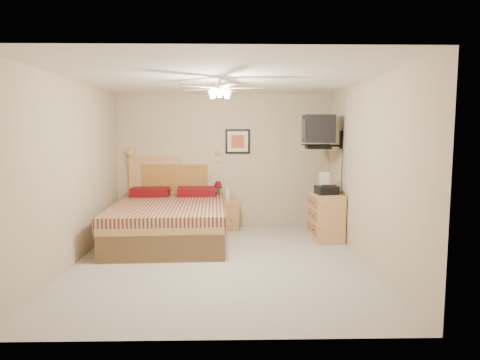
{
  "coord_description": "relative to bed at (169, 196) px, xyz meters",
  "views": [
    {
      "loc": [
        0.14,
        -5.78,
        1.8
      ],
      "look_at": [
        0.28,
        0.9,
        1.04
      ],
      "focal_mm": 32.0,
      "sensor_mm": 36.0,
      "label": 1
    }
  ],
  "objects": [
    {
      "name": "table_lamp",
      "position": [
        0.78,
        0.92,
        -0.03
      ],
      "size": [
        0.22,
        0.22,
        0.32
      ],
      "primitive_type": null,
      "rotation": [
        0.0,
        0.0,
        -0.28
      ],
      "color": "#610612",
      "rests_on": "nightstand"
    },
    {
      "name": "bed",
      "position": [
        0.0,
        0.0,
        0.0
      ],
      "size": [
        1.86,
        2.4,
        1.51
      ],
      "primitive_type": null,
      "rotation": [
        0.0,
        0.0,
        0.04
      ],
      "color": "#B3774E",
      "rests_on": "ground"
    },
    {
      "name": "wall_tv",
      "position": [
        2.62,
        0.22,
        1.06
      ],
      "size": [
        0.56,
        0.46,
        0.58
      ],
      "primitive_type": null,
      "color": "black",
      "rests_on": "wall_right"
    },
    {
      "name": "lotion_bottle",
      "position": [
        0.95,
        0.84,
        -0.06
      ],
      "size": [
        0.1,
        0.1,
        0.26
      ],
      "primitive_type": "imported",
      "rotation": [
        0.0,
        0.0,
        -0.03
      ],
      "color": "silver",
      "rests_on": "nightstand"
    },
    {
      "name": "wall_front",
      "position": [
        0.87,
        -3.37,
        0.5
      ],
      "size": [
        4.0,
        0.04,
        2.5
      ],
      "primitive_type": "cube",
      "color": "tan",
      "rests_on": "ground"
    },
    {
      "name": "wall_back",
      "position": [
        0.87,
        1.13,
        0.5
      ],
      "size": [
        4.0,
        0.04,
        2.5
      ],
      "primitive_type": "cube",
      "color": "tan",
      "rests_on": "ground"
    },
    {
      "name": "magazine_lower",
      "position": [
        2.54,
        0.3,
        0.04
      ],
      "size": [
        0.23,
        0.3,
        0.03
      ],
      "primitive_type": "imported",
      "rotation": [
        0.0,
        0.0,
        -0.03
      ],
      "color": "beige",
      "rests_on": "dresser"
    },
    {
      "name": "dresser",
      "position": [
        2.6,
        0.06,
        -0.36
      ],
      "size": [
        0.5,
        0.69,
        0.78
      ],
      "primitive_type": "cube",
      "rotation": [
        0.0,
        0.0,
        0.05
      ],
      "color": "#A67A4A",
      "rests_on": "ground"
    },
    {
      "name": "floor",
      "position": [
        0.87,
        -1.12,
        -0.75
      ],
      "size": [
        4.5,
        4.5,
        0.0
      ],
      "primitive_type": "plane",
      "color": "#9F9A8F",
      "rests_on": "ground"
    },
    {
      "name": "nightstand",
      "position": [
        0.89,
        0.88,
        -0.47
      ],
      "size": [
        0.54,
        0.42,
        0.57
      ],
      "primitive_type": "cube",
      "rotation": [
        0.0,
        0.0,
        0.05
      ],
      "color": "#AE7935",
      "rests_on": "ground"
    },
    {
      "name": "magazine_upper",
      "position": [
        2.57,
        0.29,
        0.07
      ],
      "size": [
        0.29,
        0.34,
        0.02
      ],
      "primitive_type": "imported",
      "rotation": [
        0.0,
        0.0,
        0.31
      ],
      "color": "gray",
      "rests_on": "magazine_lower"
    },
    {
      "name": "ceiling",
      "position": [
        0.87,
        -1.12,
        1.75
      ],
      "size": [
        4.0,
        4.5,
        0.04
      ],
      "primitive_type": "cube",
      "color": "white",
      "rests_on": "ground"
    },
    {
      "name": "wall_right",
      "position": [
        2.87,
        -1.12,
        0.5
      ],
      "size": [
        0.04,
        4.5,
        2.5
      ],
      "primitive_type": "cube",
      "color": "tan",
      "rests_on": "ground"
    },
    {
      "name": "fax_machine",
      "position": [
        2.59,
        0.01,
        0.2
      ],
      "size": [
        0.38,
        0.39,
        0.35
      ],
      "primitive_type": null,
      "rotation": [
        0.0,
        0.0,
        0.15
      ],
      "color": "black",
      "rests_on": "dresser"
    },
    {
      "name": "ceiling_fan",
      "position": [
        0.87,
        -1.32,
        1.61
      ],
      "size": [
        1.14,
        1.14,
        0.28
      ],
      "primitive_type": null,
      "color": "silver",
      "rests_on": "ceiling"
    },
    {
      "name": "wall_left",
      "position": [
        -1.13,
        -1.12,
        0.5
      ],
      "size": [
        0.04,
        4.5,
        2.5
      ],
      "primitive_type": "cube",
      "color": "tan",
      "rests_on": "ground"
    },
    {
      "name": "framed_picture",
      "position": [
        1.14,
        1.11,
        0.87
      ],
      "size": [
        0.46,
        0.04,
        0.46
      ],
      "primitive_type": "cube",
      "color": "black",
      "rests_on": "wall_back"
    }
  ]
}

